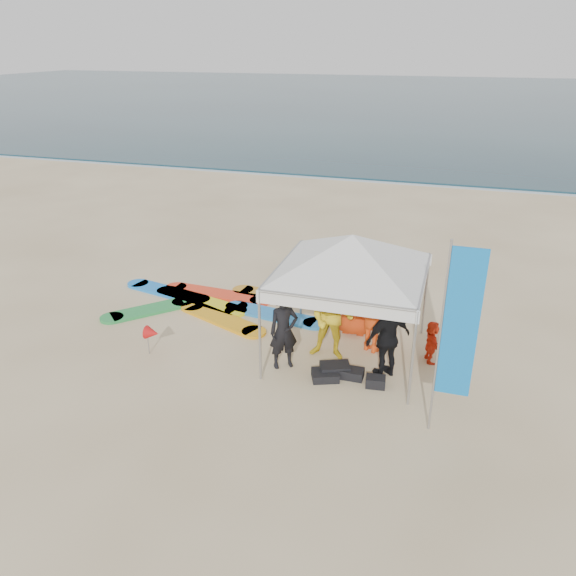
% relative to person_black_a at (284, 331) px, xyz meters
% --- Properties ---
extents(ground, '(120.00, 120.00, 0.00)m').
position_rel_person_black_a_xyz_m(ground, '(-1.15, -1.54, -0.78)').
color(ground, beige).
rests_on(ground, ground).
extents(ocean, '(160.00, 84.00, 0.08)m').
position_rel_person_black_a_xyz_m(ocean, '(-1.15, 58.46, -0.74)').
color(ocean, '#0C2633').
rests_on(ocean, ground).
extents(shoreline_foam, '(160.00, 1.20, 0.01)m').
position_rel_person_black_a_xyz_m(shoreline_foam, '(-1.15, 16.66, -0.77)').
color(shoreline_foam, silver).
rests_on(shoreline_foam, ground).
extents(person_black_a, '(0.68, 0.62, 1.55)m').
position_rel_person_black_a_xyz_m(person_black_a, '(0.00, 0.00, 0.00)').
color(person_black_a, black).
rests_on(person_black_a, ground).
extents(person_yellow, '(0.88, 0.69, 1.80)m').
position_rel_person_black_a_xyz_m(person_yellow, '(0.80, 0.61, 0.12)').
color(person_yellow, yellow).
rests_on(person_yellow, ground).
extents(person_orange_a, '(1.19, 0.98, 1.60)m').
position_rel_person_black_a_xyz_m(person_orange_a, '(1.57, 1.14, 0.02)').
color(person_orange_a, '#F34A15').
rests_on(person_orange_a, ground).
extents(person_black_b, '(0.96, 0.92, 1.60)m').
position_rel_person_black_a_xyz_m(person_black_b, '(1.96, 0.26, 0.03)').
color(person_black_b, black).
rests_on(person_black_b, ground).
extents(person_orange_b, '(0.90, 0.61, 1.79)m').
position_rel_person_black_a_xyz_m(person_orange_b, '(1.06, 1.77, 0.12)').
color(person_orange_b, red).
rests_on(person_orange_b, ground).
extents(person_seated, '(0.49, 0.86, 0.88)m').
position_rel_person_black_a_xyz_m(person_seated, '(2.74, 1.03, -0.34)').
color(person_seated, red).
rests_on(person_seated, ground).
extents(canopy_tent, '(3.90, 3.90, 2.94)m').
position_rel_person_black_a_xyz_m(canopy_tent, '(1.10, 0.80, 1.79)').
color(canopy_tent, '#A5A5A8').
rests_on(canopy_tent, ground).
extents(feather_flag, '(0.56, 0.04, 3.31)m').
position_rel_person_black_a_xyz_m(feather_flag, '(3.13, -1.17, 1.17)').
color(feather_flag, '#A5A5A8').
rests_on(feather_flag, ground).
extents(marker_pennant, '(0.28, 0.28, 0.64)m').
position_rel_person_black_a_xyz_m(marker_pennant, '(-2.66, -0.37, -0.28)').
color(marker_pennant, '#A5A5A8').
rests_on(marker_pennant, ground).
extents(gear_pile, '(1.45, 0.76, 0.22)m').
position_rel_person_black_a_xyz_m(gear_pile, '(1.19, -0.10, -0.68)').
color(gear_pile, black).
rests_on(gear_pile, ground).
extents(surfboard_spread, '(5.11, 2.82, 0.07)m').
position_rel_person_black_a_xyz_m(surfboard_spread, '(-2.38, 2.20, -0.74)').
color(surfboard_spread, '#278F42').
rests_on(surfboard_spread, ground).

